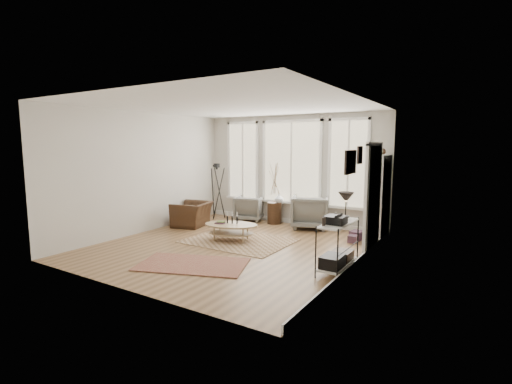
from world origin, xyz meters
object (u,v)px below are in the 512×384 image
Objects in this scene: bookcase at (379,197)px; armchair_right at (310,212)px; low_shelf at (338,241)px; coffee_table at (231,228)px; armchair_left at (250,208)px; side_table at (275,195)px; accent_chair at (192,214)px.

armchair_right is (-1.75, 0.22, -0.54)m from bookcase.
armchair_right is at bearing 121.75° from low_shelf.
armchair_left is (-0.84, 2.09, 0.05)m from coffee_table.
armchair_left is at bearing 176.41° from bookcase.
side_table reaches higher than armchair_left.
accent_chair is at bearing -140.40° from side_table.
bookcase reaches higher than armchair_right.
coffee_table is 1.79× the size of armchair_left.
side_table is at bearing 114.68° from accent_chair.
accent_chair is at bearing 41.53° from armchair_left.
coffee_table is at bearing -88.82° from side_table.
coffee_table is 1.86m from accent_chair.
low_shelf is at bearing -91.28° from bookcase.
accent_chair is (-4.43, 1.35, -0.20)m from low_shelf.
bookcase is 1.85m from armchair_right.
side_table reaches higher than armchair_right.
accent_chair reaches higher than coffee_table.
armchair_right is 3.07m from accent_chair.
armchair_left is 0.91m from side_table.
accent_chair is at bearing 7.16° from armchair_right.
accent_chair is (-4.48, -1.17, -0.64)m from bookcase.
bookcase is 2.71× the size of armchair_left.
bookcase is at bearing 88.72° from low_shelf.
low_shelf is at bearing 58.16° from accent_chair.
accent_chair is (-0.89, -1.40, -0.03)m from armchair_left.
side_table is (-2.74, 2.75, 0.27)m from low_shelf.
bookcase is at bearing 160.53° from armchair_left.
low_shelf is 0.96× the size of coffee_table.
coffee_table is 1.41× the size of accent_chair.
accent_chair is (-1.73, 0.69, 0.02)m from coffee_table.
side_table is at bearing 134.92° from low_shelf.
low_shelf reaches higher than armchair_right.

